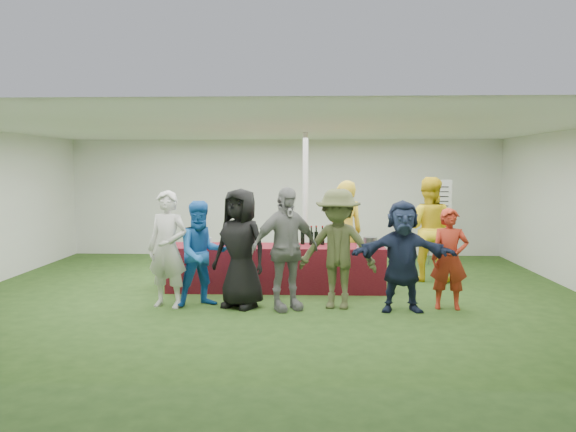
{
  "coord_description": "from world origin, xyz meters",
  "views": [
    {
      "loc": [
        0.57,
        -9.1,
        2.07
      ],
      "look_at": [
        0.22,
        0.21,
        1.25
      ],
      "focal_mm": 35.0,
      "sensor_mm": 36.0,
      "label": 1
    }
  ],
  "objects_px": {
    "staff_back": "(428,229)",
    "customer_3": "(285,249)",
    "wine_list_sign": "(440,203)",
    "customer_6": "(449,259)",
    "staff_pourer": "(345,232)",
    "serving_table": "(276,268)",
    "customer_4": "(338,249)",
    "customer_2": "(240,248)",
    "customer_5": "(402,256)",
    "dump_bucket": "(370,243)",
    "customer_1": "(202,254)",
    "customer_0": "(168,249)"
  },
  "relations": [
    {
      "from": "staff_back",
      "to": "customer_3",
      "type": "bearing_deg",
      "value": 56.15
    },
    {
      "from": "staff_pourer",
      "to": "customer_0",
      "type": "height_order",
      "value": "staff_pourer"
    },
    {
      "from": "serving_table",
      "to": "customer_2",
      "type": "distance_m",
      "value": 1.37
    },
    {
      "from": "staff_pourer",
      "to": "customer_2",
      "type": "height_order",
      "value": "staff_pourer"
    },
    {
      "from": "serving_table",
      "to": "customer_3",
      "type": "distance_m",
      "value": 1.42
    },
    {
      "from": "dump_bucket",
      "to": "customer_3",
      "type": "height_order",
      "value": "customer_3"
    },
    {
      "from": "customer_4",
      "to": "customer_5",
      "type": "bearing_deg",
      "value": 3.3
    },
    {
      "from": "customer_1",
      "to": "serving_table",
      "type": "bearing_deg",
      "value": 21.6
    },
    {
      "from": "serving_table",
      "to": "customer_1",
      "type": "xyz_separation_m",
      "value": [
        -1.04,
        -1.13,
        0.41
      ]
    },
    {
      "from": "staff_back",
      "to": "customer_5",
      "type": "distance_m",
      "value": 2.37
    },
    {
      "from": "wine_list_sign",
      "to": "customer_3",
      "type": "bearing_deg",
      "value": -128.59
    },
    {
      "from": "serving_table",
      "to": "staff_pourer",
      "type": "height_order",
      "value": "staff_pourer"
    },
    {
      "from": "customer_0",
      "to": "customer_2",
      "type": "bearing_deg",
      "value": 17.34
    },
    {
      "from": "staff_pourer",
      "to": "customer_1",
      "type": "height_order",
      "value": "staff_pourer"
    },
    {
      "from": "customer_2",
      "to": "customer_5",
      "type": "relative_size",
      "value": 1.1
    },
    {
      "from": "customer_2",
      "to": "customer_5",
      "type": "height_order",
      "value": "customer_2"
    },
    {
      "from": "staff_pourer",
      "to": "customer_0",
      "type": "xyz_separation_m",
      "value": [
        -2.71,
        -1.88,
        -0.05
      ]
    },
    {
      "from": "wine_list_sign",
      "to": "customer_4",
      "type": "relative_size",
      "value": 1.03
    },
    {
      "from": "wine_list_sign",
      "to": "customer_6",
      "type": "relative_size",
      "value": 1.22
    },
    {
      "from": "customer_0",
      "to": "customer_5",
      "type": "xyz_separation_m",
      "value": [
        3.41,
        -0.11,
        -0.06
      ]
    },
    {
      "from": "serving_table",
      "to": "customer_4",
      "type": "relative_size",
      "value": 2.05
    },
    {
      "from": "customer_0",
      "to": "customer_3",
      "type": "bearing_deg",
      "value": 12.6
    },
    {
      "from": "customer_2",
      "to": "customer_6",
      "type": "xyz_separation_m",
      "value": [
        3.05,
        0.01,
        -0.14
      ]
    },
    {
      "from": "customer_1",
      "to": "customer_0",
      "type": "bearing_deg",
      "value": 164.32
    },
    {
      "from": "dump_bucket",
      "to": "staff_back",
      "type": "bearing_deg",
      "value": 43.66
    },
    {
      "from": "serving_table",
      "to": "customer_6",
      "type": "bearing_deg",
      "value": -24.39
    },
    {
      "from": "staff_pourer",
      "to": "customer_6",
      "type": "relative_size",
      "value": 1.24
    },
    {
      "from": "customer_3",
      "to": "customer_4",
      "type": "bearing_deg",
      "value": -19.38
    },
    {
      "from": "dump_bucket",
      "to": "wine_list_sign",
      "type": "relative_size",
      "value": 0.13
    },
    {
      "from": "customer_1",
      "to": "customer_2",
      "type": "xyz_separation_m",
      "value": [
        0.58,
        -0.06,
        0.09
      ]
    },
    {
      "from": "staff_pourer",
      "to": "customer_6",
      "type": "xyz_separation_m",
      "value": [
        1.4,
        -1.83,
        -0.18
      ]
    },
    {
      "from": "dump_bucket",
      "to": "customer_1",
      "type": "relative_size",
      "value": 0.15
    },
    {
      "from": "customer_1",
      "to": "customer_4",
      "type": "bearing_deg",
      "value": -27.57
    },
    {
      "from": "staff_pourer",
      "to": "customer_3",
      "type": "xyz_separation_m",
      "value": [
        -0.98,
        -1.97,
        -0.02
      ]
    },
    {
      "from": "customer_1",
      "to": "customer_3",
      "type": "xyz_separation_m",
      "value": [
        1.25,
        -0.18,
        0.11
      ]
    },
    {
      "from": "customer_1",
      "to": "customer_3",
      "type": "height_order",
      "value": "customer_3"
    },
    {
      "from": "staff_pourer",
      "to": "staff_back",
      "type": "height_order",
      "value": "staff_back"
    },
    {
      "from": "customer_4",
      "to": "wine_list_sign",
      "type": "bearing_deg",
      "value": 70.27
    },
    {
      "from": "customer_1",
      "to": "wine_list_sign",
      "type": "bearing_deg",
      "value": 14.49
    },
    {
      "from": "wine_list_sign",
      "to": "customer_2",
      "type": "bearing_deg",
      "value": -135.07
    },
    {
      "from": "serving_table",
      "to": "dump_bucket",
      "type": "distance_m",
      "value": 1.63
    },
    {
      "from": "wine_list_sign",
      "to": "customer_6",
      "type": "bearing_deg",
      "value": -100.64
    },
    {
      "from": "dump_bucket",
      "to": "customer_6",
      "type": "relative_size",
      "value": 0.16
    },
    {
      "from": "dump_bucket",
      "to": "customer_4",
      "type": "distance_m",
      "value": 1.13
    },
    {
      "from": "customer_4",
      "to": "customer_6",
      "type": "bearing_deg",
      "value": 12.61
    },
    {
      "from": "staff_back",
      "to": "customer_5",
      "type": "xyz_separation_m",
      "value": [
        -0.82,
        -2.22,
        -0.15
      ]
    },
    {
      "from": "customer_2",
      "to": "customer_5",
      "type": "bearing_deg",
      "value": 22.71
    },
    {
      "from": "staff_pourer",
      "to": "staff_back",
      "type": "relative_size",
      "value": 0.97
    },
    {
      "from": "dump_bucket",
      "to": "customer_2",
      "type": "xyz_separation_m",
      "value": [
        -2.0,
        -0.97,
        0.04
      ]
    },
    {
      "from": "staff_back",
      "to": "customer_2",
      "type": "distance_m",
      "value": 3.78
    }
  ]
}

